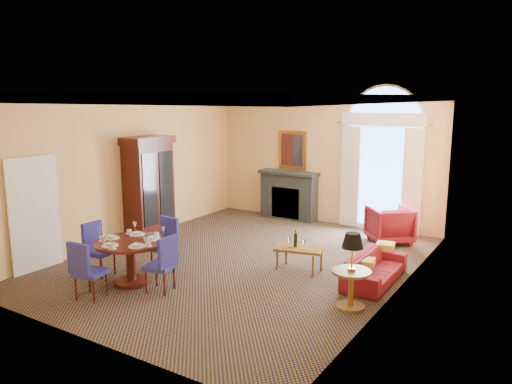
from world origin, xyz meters
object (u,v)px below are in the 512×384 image
Objects in this scene: dining_table at (130,252)px; armoire at (149,190)px; sofa at (375,268)px; side_table at (352,262)px; armchair at (389,225)px; coffee_table at (299,249)px.

armoire is at bearing 127.60° from dining_table.
side_table is (0.05, -1.25, 0.48)m from sofa.
armoire is 1.90× the size of dining_table.
dining_table is 4.22m from sofa.
armoire reaches higher than side_table.
armchair reaches higher than coffee_table.
side_table is (3.57, 1.06, 0.15)m from dining_table.
dining_table is at bearing 17.12° from armchair.
coffee_table is at bearing 44.86° from dining_table.
coffee_table is 1.81m from side_table.
coffee_table reaches higher than sofa.
sofa is at bearing 92.29° from side_table.
dining_table is 3.01m from coffee_table.
armoire is 5.41m from armchair.
coffee_table is at bearing 143.60° from side_table.
dining_table is at bearing -148.59° from coffee_table.
side_table reaches higher than coffee_table.
dining_table reaches higher than coffee_table.
side_table is at bearing -49.84° from coffee_table.
armchair is 2.80m from coffee_table.
coffee_table is (2.13, 2.12, -0.16)m from dining_table.
sofa is at bearing 61.16° from armchair.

